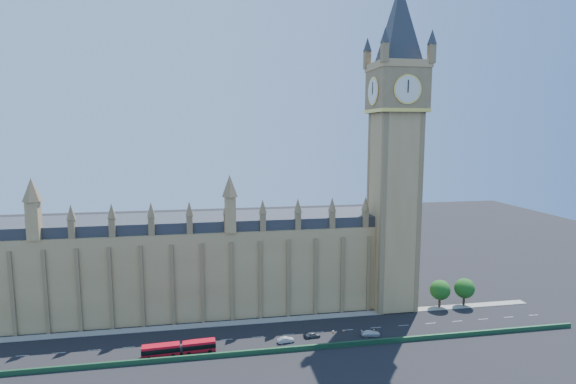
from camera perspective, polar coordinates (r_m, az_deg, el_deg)
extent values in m
plane|color=black|center=(122.43, -1.87, -17.78)|extent=(400.00, 400.00, 0.00)
cube|color=#A88751|center=(137.77, -13.73, -9.48)|extent=(120.00, 20.00, 25.00)
cube|color=#2D3035|center=(134.37, -13.92, -3.76)|extent=(120.00, 18.00, 3.00)
cube|color=#A88751|center=(136.64, 13.20, -2.49)|extent=(12.00, 12.00, 58.00)
cube|color=olive|center=(135.08, 13.66, 12.29)|extent=(14.00, 14.00, 12.00)
cylinder|color=silver|center=(128.57, 14.97, 12.50)|extent=(7.20, 0.30, 7.20)
cube|color=#A88751|center=(135.85, 13.76, 15.24)|extent=(14.50, 14.50, 2.00)
cube|color=#1E4C2D|center=(114.18, -1.19, -19.42)|extent=(160.00, 0.60, 1.20)
cube|color=gray|center=(130.96, -2.48, -15.98)|extent=(160.00, 3.00, 0.16)
cylinder|color=#382619|center=(146.27, 18.68, -12.99)|extent=(0.70, 0.70, 4.00)
sphere|color=#1A4512|center=(145.10, 18.74, -11.70)|extent=(6.00, 6.00, 6.00)
sphere|color=#1A4512|center=(145.53, 18.98, -11.40)|extent=(4.38, 4.38, 4.38)
cylinder|color=#382619|center=(150.13, 21.43, -12.58)|extent=(0.70, 0.70, 4.00)
sphere|color=#1A4512|center=(148.99, 21.50, -11.31)|extent=(6.00, 6.00, 6.00)
sphere|color=#1A4512|center=(149.45, 21.71, -11.02)|extent=(4.38, 4.38, 4.38)
cube|color=red|center=(115.85, -15.84, -18.84)|extent=(8.85, 2.95, 2.90)
cube|color=red|center=(115.75, -11.23, -18.71)|extent=(7.88, 2.89, 2.90)
cube|color=black|center=(115.70, -15.84, -18.68)|extent=(8.90, 3.00, 1.10)
cube|color=black|center=(115.59, -11.24, -18.55)|extent=(7.93, 2.94, 1.10)
cylinder|color=black|center=(115.78, -13.66, -18.85)|extent=(0.92, 2.37, 2.32)
cylinder|color=black|center=(115.38, -17.31, -19.55)|extent=(0.98, 0.35, 0.97)
cylinder|color=black|center=(117.53, -17.23, -19.01)|extent=(0.98, 0.35, 0.97)
cylinder|color=black|center=(115.10, -14.37, -19.51)|extent=(0.98, 0.35, 0.97)
cylinder|color=black|center=(117.26, -14.36, -18.97)|extent=(0.98, 0.35, 0.97)
cylinder|color=black|center=(115.06, -12.50, -19.46)|extent=(0.98, 0.35, 0.97)
cylinder|color=black|center=(117.22, -12.52, -18.92)|extent=(0.98, 0.35, 0.97)
cylinder|color=black|center=(115.19, -9.89, -19.35)|extent=(0.98, 0.35, 0.97)
cylinder|color=black|center=(117.35, -9.97, -18.82)|extent=(0.98, 0.35, 0.97)
imported|color=#44474C|center=(121.37, 3.13, -17.67)|extent=(4.15, 2.01, 1.37)
imported|color=#ABAFB3|center=(118.69, -0.28, -18.26)|extent=(4.37, 1.92, 1.40)
imported|color=silver|center=(123.87, 10.48, -17.23)|extent=(5.10, 2.42, 1.43)
cube|color=black|center=(126.89, 10.87, -16.96)|extent=(0.46, 0.46, 0.04)
cone|color=#FF600D|center=(126.76, 10.87, -16.82)|extent=(0.50, 0.50, 0.70)
cylinder|color=white|center=(126.72, 10.87, -16.78)|extent=(0.34, 0.34, 0.12)
cube|color=black|center=(126.03, 11.30, -17.15)|extent=(0.37, 0.37, 0.04)
cone|color=red|center=(125.91, 11.30, -17.02)|extent=(0.41, 0.41, 0.63)
cylinder|color=white|center=(125.87, 11.30, -16.99)|extent=(0.31, 0.31, 0.11)
cube|color=black|center=(124.39, 5.77, -17.38)|extent=(0.56, 0.56, 0.04)
cone|color=orange|center=(124.23, 5.77, -17.22)|extent=(0.62, 0.62, 0.79)
cylinder|color=white|center=(124.19, 5.77, -17.18)|extent=(0.38, 0.38, 0.13)
cube|color=black|center=(125.28, 7.09, -17.21)|extent=(0.52, 0.52, 0.04)
cone|color=red|center=(125.14, 7.10, -17.07)|extent=(0.57, 0.57, 0.73)
cylinder|color=white|center=(125.09, 7.10, -17.02)|extent=(0.35, 0.35, 0.12)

